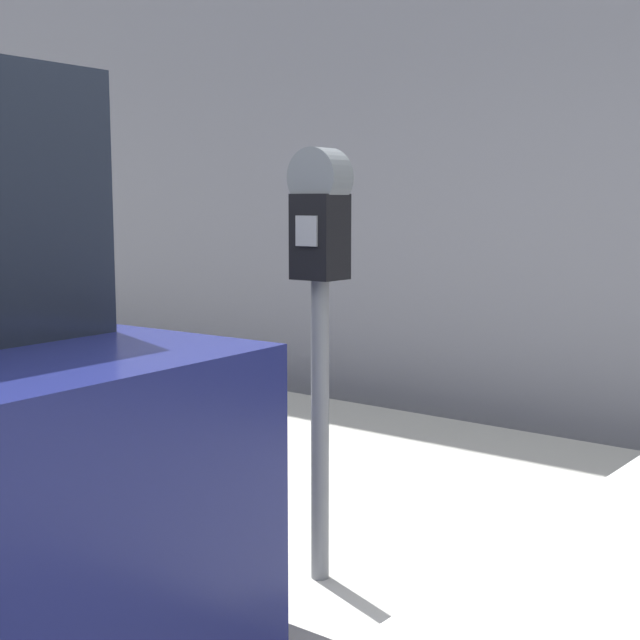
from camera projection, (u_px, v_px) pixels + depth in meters
The scene contains 2 objects.
sidewalk at pixel (433, 509), 4.23m from camera, with size 24.00×2.80×0.12m.
parking_meter at pixel (320, 275), 3.17m from camera, with size 0.21×0.15×1.58m.
Camera 1 is at (2.06, -1.35, 1.51)m, focal length 50.00 mm.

